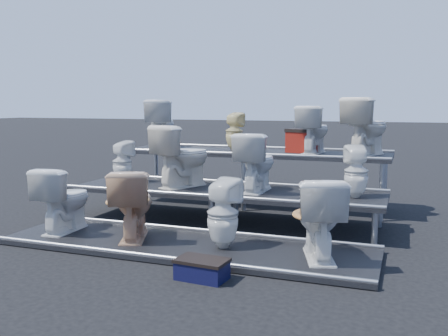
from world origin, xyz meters
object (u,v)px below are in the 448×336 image
(toilet_6, at_px, (256,162))
(toilet_8, at_px, (161,124))
(toilet_0, at_px, (64,199))
(step_stool, at_px, (202,271))
(toilet_3, at_px, (319,217))
(toilet_2, at_px, (223,213))
(toilet_4, at_px, (122,162))
(toilet_7, at_px, (356,172))
(toilet_11, at_px, (367,126))
(toilet_1, at_px, (133,204))
(toilet_5, at_px, (182,156))
(toilet_9, at_px, (234,132))
(toilet_10, at_px, (314,130))
(red_crate, at_px, (303,142))

(toilet_6, xyz_separation_m, toilet_8, (-2.06, 1.30, 0.42))
(toilet_0, xyz_separation_m, step_stool, (2.16, -0.83, -0.37))
(toilet_0, distance_m, toilet_3, 3.08)
(toilet_2, bearing_deg, toilet_4, -22.83)
(toilet_8, relative_size, step_stool, 1.77)
(toilet_7, relative_size, toilet_11, 0.77)
(toilet_11, xyz_separation_m, step_stool, (-1.15, -3.43, -1.19))
(toilet_6, bearing_deg, toilet_4, 1.29)
(toilet_1, relative_size, step_stool, 1.78)
(toilet_4, bearing_deg, toilet_2, 165.47)
(toilet_1, height_order, toilet_8, toilet_8)
(toilet_4, relative_size, toilet_7, 0.95)
(toilet_5, distance_m, step_stool, 2.57)
(toilet_9, xyz_separation_m, toilet_11, (2.03, 0.00, 0.11))
(toilet_6, bearing_deg, toilet_2, 92.20)
(toilet_8, xyz_separation_m, toilet_9, (1.31, 0.00, -0.10))
(toilet_6, distance_m, toilet_11, 1.87)
(toilet_4, relative_size, toilet_10, 0.86)
(toilet_0, xyz_separation_m, toilet_2, (2.06, 0.00, -0.02))
(toilet_0, relative_size, toilet_10, 1.11)
(toilet_2, relative_size, toilet_4, 1.23)
(toilet_8, bearing_deg, toilet_2, 109.93)
(toilet_5, height_order, red_crate, toilet_5)
(toilet_0, distance_m, toilet_2, 2.06)
(toilet_4, height_order, red_crate, red_crate)
(toilet_1, xyz_separation_m, toilet_10, (1.59, 2.60, 0.75))
(toilet_10, bearing_deg, toilet_3, 108.38)
(toilet_1, distance_m, toilet_2, 1.11)
(toilet_2, height_order, toilet_11, toilet_11)
(toilet_5, relative_size, toilet_6, 1.11)
(toilet_9, bearing_deg, toilet_4, 53.69)
(toilet_11, bearing_deg, toilet_9, 22.62)
(toilet_10, bearing_deg, toilet_9, 6.69)
(toilet_0, relative_size, red_crate, 1.82)
(toilet_7, relative_size, toilet_8, 0.80)
(toilet_3, distance_m, toilet_10, 2.76)
(toilet_8, bearing_deg, step_stool, 103.74)
(toilet_7, bearing_deg, toilet_3, 62.07)
(step_stool, bearing_deg, toilet_2, 101.85)
(toilet_6, bearing_deg, step_stool, 94.63)
(toilet_3, distance_m, toilet_7, 1.35)
(red_crate, bearing_deg, toilet_5, -117.62)
(toilet_1, relative_size, toilet_11, 0.97)
(toilet_4, distance_m, toilet_8, 1.39)
(toilet_1, relative_size, toilet_3, 0.97)
(toilet_11, bearing_deg, step_stool, 94.07)
(toilet_10, bearing_deg, toilet_11, -173.31)
(toilet_2, bearing_deg, toilet_1, 9.72)
(toilet_5, bearing_deg, toilet_10, -118.97)
(toilet_4, distance_m, step_stool, 3.10)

